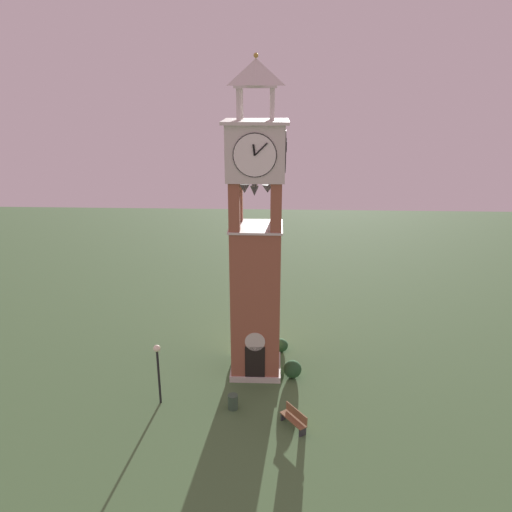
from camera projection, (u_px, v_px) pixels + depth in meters
name	position (u px, v px, depth m)	size (l,w,h in m)	color
ground	(256.00, 369.00, 28.68)	(80.00, 80.00, 0.00)	#476B3D
clock_tower	(256.00, 250.00, 26.29)	(3.26, 3.26, 17.20)	#93543D
park_bench	(294.00, 418.00, 23.65)	(1.30, 1.55, 0.95)	brown
lamp_post	(158.00, 363.00, 24.88)	(0.36, 0.36, 3.38)	black
trash_bin	(233.00, 402.00, 25.04)	(0.52, 0.52, 0.80)	#38513D
shrub_near_entry	(280.00, 345.00, 30.55)	(0.96, 0.96, 0.80)	#234C28
shrub_left_of_tower	(292.00, 369.00, 27.77)	(1.02, 1.02, 1.00)	#234C28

